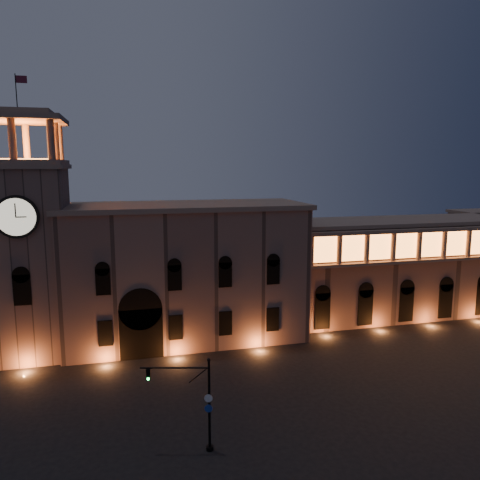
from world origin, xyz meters
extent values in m
plane|color=black|center=(0.00, 0.00, 0.00)|extent=(160.00, 160.00, 0.00)
cube|color=#77584E|center=(-2.00, 22.00, 8.50)|extent=(30.00, 12.00, 17.00)
cube|color=#856A5B|center=(-2.00, 22.00, 17.30)|extent=(30.80, 12.80, 0.60)
cube|color=black|center=(-8.00, 16.60, 3.00)|extent=(5.00, 1.40, 6.00)
cylinder|color=black|center=(-8.00, 16.60, 6.00)|extent=(5.00, 1.40, 5.00)
cube|color=orange|center=(-8.00, 16.40, 2.80)|extent=(4.20, 0.20, 5.00)
cube|color=#77584E|center=(-20.50, 21.00, 11.00)|extent=(9.00, 9.00, 22.00)
cube|color=#856A5B|center=(-20.50, 21.00, 22.25)|extent=(9.80, 9.80, 0.50)
cylinder|color=black|center=(-20.50, 16.32, 17.00)|extent=(4.60, 0.35, 4.60)
cylinder|color=beige|center=(-20.50, 16.18, 17.00)|extent=(4.00, 0.12, 4.00)
cube|color=#856A5B|center=(-20.50, 21.00, 22.75)|extent=(9.40, 9.40, 0.50)
cube|color=orange|center=(-20.50, 21.00, 23.05)|extent=(6.80, 6.80, 0.15)
cylinder|color=#856A5B|center=(-20.50, 17.20, 25.10)|extent=(0.76, 0.76, 4.20)
cylinder|color=#856A5B|center=(-16.70, 17.20, 25.10)|extent=(0.76, 0.76, 4.20)
cylinder|color=#856A5B|center=(-20.50, 24.80, 25.10)|extent=(0.76, 0.76, 4.20)
cylinder|color=#856A5B|center=(-16.70, 24.80, 25.10)|extent=(0.76, 0.76, 4.20)
cylinder|color=#856A5B|center=(-16.70, 21.00, 25.10)|extent=(0.76, 0.76, 4.20)
cube|color=#856A5B|center=(-20.50, 21.00, 27.50)|extent=(9.80, 9.80, 0.60)
cube|color=#856A5B|center=(-20.50, 21.00, 28.10)|extent=(7.50, 7.50, 0.60)
cylinder|color=black|center=(-20.50, 21.00, 30.40)|extent=(0.10, 0.10, 4.00)
plane|color=#511728|center=(-19.90, 21.00, 31.80)|extent=(1.20, 0.00, 1.20)
cube|color=brown|center=(32.00, 24.00, 7.00)|extent=(40.00, 10.00, 14.00)
cube|color=#856A5B|center=(32.00, 24.00, 14.25)|extent=(40.60, 10.60, 0.50)
cube|color=#856A5B|center=(32.00, 18.50, 9.30)|extent=(40.00, 1.20, 0.40)
cube|color=#856A5B|center=(32.00, 18.50, 13.60)|extent=(40.00, 1.40, 0.50)
cube|color=orange|center=(32.00, 19.05, 11.50)|extent=(38.00, 0.15, 3.60)
cylinder|color=#856A5B|center=(14.00, 18.50, 11.50)|extent=(0.70, 0.70, 4.00)
cylinder|color=#856A5B|center=(18.00, 18.50, 11.50)|extent=(0.70, 0.70, 4.00)
cylinder|color=#856A5B|center=(22.00, 18.50, 11.50)|extent=(0.70, 0.70, 4.00)
cylinder|color=#856A5B|center=(26.00, 18.50, 11.50)|extent=(0.70, 0.70, 4.00)
cylinder|color=#856A5B|center=(30.00, 18.50, 11.50)|extent=(0.70, 0.70, 4.00)
cylinder|color=#856A5B|center=(34.00, 18.50, 11.50)|extent=(0.70, 0.70, 4.00)
cylinder|color=#856A5B|center=(38.00, 18.50, 11.50)|extent=(0.70, 0.70, 4.00)
cylinder|color=black|center=(-3.55, -3.48, 3.73)|extent=(0.21, 0.21, 7.45)
cylinder|color=black|center=(-3.55, -3.48, 0.16)|extent=(0.60, 0.60, 0.32)
sphere|color=black|center=(-3.55, -3.48, 7.56)|extent=(0.30, 0.30, 0.30)
cylinder|color=black|center=(-6.13, -2.84, 6.92)|extent=(5.20, 1.40, 0.13)
cube|color=black|center=(-8.09, -2.35, 6.39)|extent=(0.38, 0.37, 0.90)
cylinder|color=#0CE53F|center=(-8.13, -2.52, 6.09)|extent=(0.21, 0.13, 0.19)
cylinder|color=silver|center=(-3.63, -3.61, 4.47)|extent=(0.63, 0.19, 0.64)
cylinder|color=navy|center=(-3.63, -3.61, 3.62)|extent=(0.63, 0.19, 0.64)
camera|label=1|loc=(-9.52, -37.11, 22.34)|focal=35.00mm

